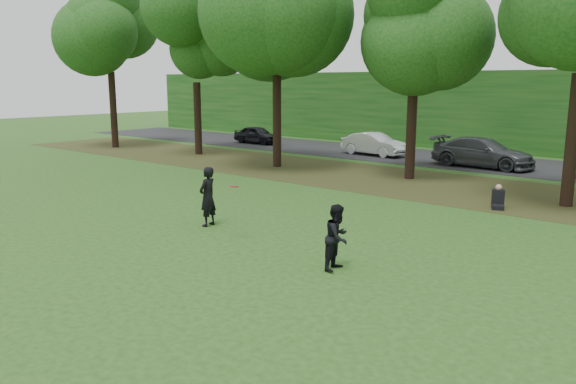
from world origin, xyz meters
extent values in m
plane|color=#244816|center=(0.00, 0.00, 0.00)|extent=(120.00, 120.00, 0.00)
cube|color=#483019|center=(0.00, 13.00, 0.01)|extent=(60.00, 7.00, 0.01)
cube|color=black|center=(0.00, 21.00, 0.01)|extent=(70.00, 7.00, 0.02)
cube|color=#134515|center=(0.00, 27.00, 2.50)|extent=(70.00, 3.00, 5.00)
imported|color=black|center=(-3.65, 2.28, 0.91)|extent=(0.55, 0.73, 1.82)
imported|color=black|center=(1.69, 1.49, 0.78)|extent=(0.69, 0.83, 1.56)
imported|color=black|center=(-18.20, 20.11, 0.63)|extent=(3.62, 1.54, 1.22)
imported|color=silver|center=(-8.50, 19.87, 0.69)|extent=(4.17, 1.79, 1.33)
imported|color=#3D4044|center=(-1.77, 19.37, 0.77)|extent=(5.25, 2.32, 1.50)
cylinder|color=#EB1342|center=(-1.84, 1.61, 1.54)|extent=(0.35, 0.35, 0.11)
cube|color=black|center=(2.33, 10.23, 0.08)|extent=(0.58, 0.67, 0.16)
cube|color=black|center=(2.22, 10.49, 0.36)|extent=(0.52, 0.47, 0.56)
sphere|color=tan|center=(2.22, 10.49, 0.72)|extent=(0.22, 0.22, 0.22)
cylinder|color=black|center=(-24.00, 12.40, 2.48)|extent=(0.44, 0.44, 4.96)
sphere|color=#134515|center=(-24.00, 12.40, 8.26)|extent=(7.00, 7.00, 7.00)
cylinder|color=black|center=(-17.00, 13.60, 2.14)|extent=(0.44, 0.44, 4.28)
sphere|color=#134515|center=(-17.00, 13.60, 7.14)|extent=(6.00, 6.00, 6.00)
cylinder|color=black|center=(-10.00, 12.80, 2.54)|extent=(0.44, 0.44, 5.08)
cylinder|color=black|center=(-3.00, 13.90, 2.06)|extent=(0.44, 0.44, 4.12)
sphere|color=#134515|center=(-3.00, 13.90, 6.86)|extent=(5.80, 5.80, 5.80)
cylinder|color=black|center=(4.00, 12.30, 2.31)|extent=(0.44, 0.44, 4.62)
camera|label=1|loc=(8.88, -8.92, 4.34)|focal=35.00mm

